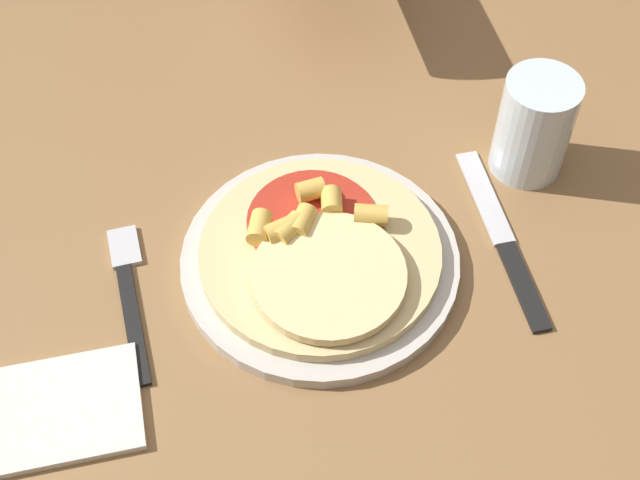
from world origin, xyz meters
name	(u,v)px	position (x,y,z in m)	size (l,w,h in m)	color
dining_table	(284,313)	(0.00, 0.00, 0.67)	(1.28, 0.94, 0.77)	olive
plate	(320,261)	(0.03, -0.02, 0.78)	(0.26, 0.26, 0.01)	beige
pizza	(320,253)	(0.03, -0.02, 0.79)	(0.23, 0.23, 0.04)	#E0C689
fork	(129,291)	(-0.14, -0.01, 0.77)	(0.03, 0.18, 0.00)	black
knife	(503,239)	(0.21, -0.03, 0.77)	(0.02, 0.22, 0.00)	black
drinking_glass	(534,126)	(0.27, 0.06, 0.82)	(0.07, 0.07, 0.11)	silver
napkin	(56,411)	(-0.22, -0.12, 0.77)	(0.14, 0.10, 0.01)	silver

